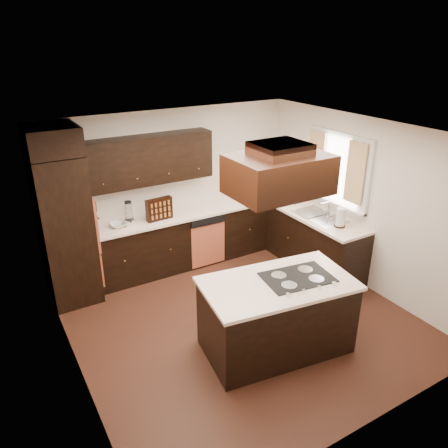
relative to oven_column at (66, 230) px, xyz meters
The scene contains 30 objects.
floor 2.68m from the oven_column, 43.85° to the right, with size 4.20×4.20×0.02m, color #522B1B.
ceiling 2.86m from the oven_column, 43.85° to the right, with size 4.20×4.20×0.02m, color white.
wall_back 1.83m from the oven_column, 12.85° to the left, with size 4.20×0.02×2.50m, color beige.
wall_front 4.21m from the oven_column, 65.05° to the right, with size 4.20×0.02×2.50m, color beige.
wall_left 1.75m from the oven_column, 101.12° to the right, with size 0.02×4.20×2.50m, color beige.
wall_right 4.25m from the oven_column, 23.70° to the right, with size 0.02×4.20×2.50m, color beige.
oven_column is the anchor object (origin of this frame).
wall_oven_face 0.36m from the oven_column, ahead, with size 0.05×0.62×0.78m, color #CD6140.
base_cabinets_back 1.92m from the oven_column, ahead, with size 2.93×0.60×0.88m, color black.
base_cabinets_right 3.72m from the oven_column, 12.69° to the right, with size 0.60×2.40×0.88m, color black.
countertop_back 1.82m from the oven_column, ahead, with size 2.93×0.63×0.04m, color #FFE3CE.
countertop_right 3.65m from the oven_column, 12.74° to the right, with size 0.63×2.40×0.04m, color #FFE3CE.
upper_cabinets 1.56m from the oven_column, ahead, with size 2.00×0.34×0.72m, color black.
dishwasher_front 2.21m from the oven_column, ahead, with size 0.60×0.05×0.72m, color #CD6140.
window_frame 4.06m from the oven_column, 16.72° to the right, with size 0.06×1.32×1.12m, color silver.
window_pane 4.08m from the oven_column, 16.61° to the right, with size 0.00×1.20×1.00m, color white.
curtain_left 4.15m from the oven_column, 22.59° to the right, with size 0.02×0.34×0.90m, color beige.
curtain_right 3.91m from the oven_column, 10.99° to the right, with size 0.02×0.34×0.90m, color beige.
sink_rim 3.76m from the oven_column, 17.90° to the right, with size 0.52×0.84×0.01m, color silver.
island 3.08m from the oven_column, 52.65° to the right, with size 1.69×0.92×0.88m, color black.
island_top 3.03m from the oven_column, 52.65° to the right, with size 1.75×0.98×0.04m, color #FFE3CE.
cooktop 3.21m from the oven_column, 49.45° to the right, with size 0.80×0.53×0.01m, color black.
range_hood 3.13m from the oven_column, 50.26° to the right, with size 1.05×0.72×0.42m, color black.
hood_duct 3.24m from the oven_column, 50.26° to the right, with size 0.55×0.50×0.13m, color black.
blender_base 0.91m from the oven_column, ahead, with size 0.15×0.15×0.10m, color silver.
blender_pitcher 0.91m from the oven_column, ahead, with size 0.13×0.13×0.26m, color silver.
spice_rack 1.38m from the oven_column, ahead, with size 0.41×0.10×0.34m, color black.
mixing_bowl 0.76m from the oven_column, ahead, with size 0.25×0.25×0.06m, color silver.
soap_bottle 3.55m from the oven_column, ahead, with size 0.09×0.09×0.20m, color silver.
paper_towel 3.91m from the oven_column, 24.26° to the right, with size 0.13×0.13×0.29m, color silver.
Camera 1 is at (-2.67, -4.10, 3.54)m, focal length 35.00 mm.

